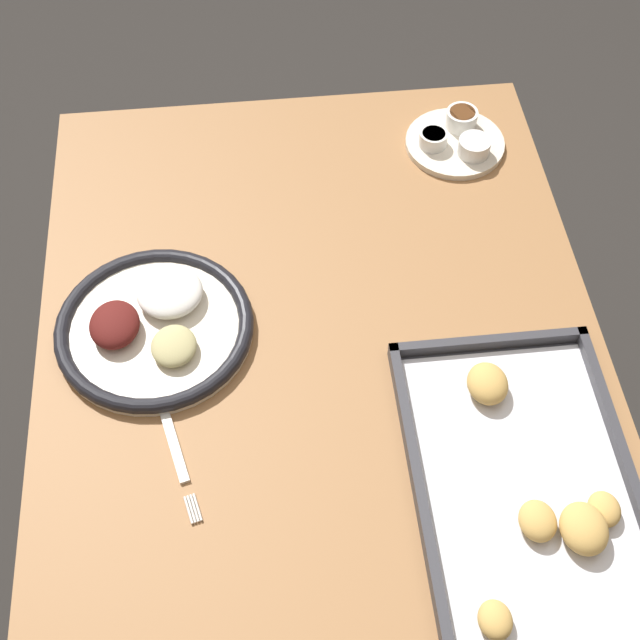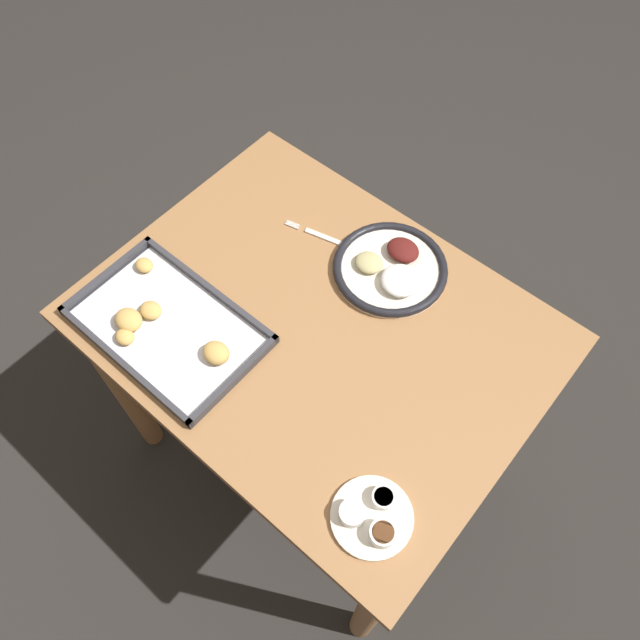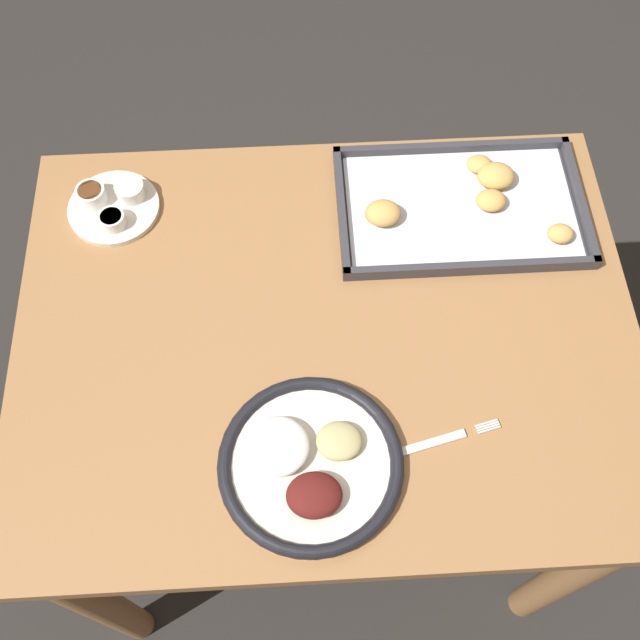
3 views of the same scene
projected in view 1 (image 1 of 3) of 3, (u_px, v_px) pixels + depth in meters
The scene contains 6 objects.
ground_plane at pixel (321, 560), 1.79m from camera, with size 8.00×8.00×0.00m, color #282623.
dining_table at pixel (321, 398), 1.28m from camera, with size 0.96×0.74×0.78m.
dinner_plate at pixel (154, 325), 1.16m from camera, with size 0.26×0.26×0.04m.
fork at pixel (171, 436), 1.08m from camera, with size 0.21×0.06×0.00m.
saucer_plate at pixel (457, 139), 1.37m from camera, with size 0.15×0.15×0.04m.
baking_tray at pixel (528, 488), 1.03m from camera, with size 0.41×0.26×0.04m.
Camera 1 is at (0.66, -0.07, 1.73)m, focal length 50.00 mm.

